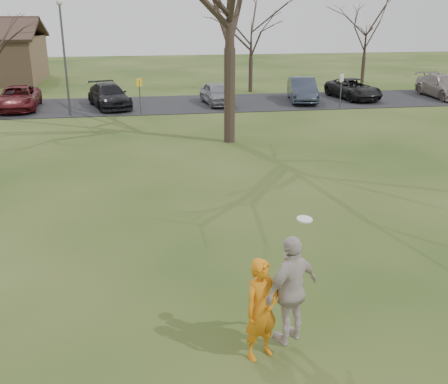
{
  "coord_description": "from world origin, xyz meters",
  "views": [
    {
      "loc": [
        -1.97,
        -8.38,
        5.97
      ],
      "look_at": [
        0.0,
        4.0,
        1.5
      ],
      "focal_mm": 42.15,
      "sensor_mm": 36.0,
      "label": 1
    }
  ],
  "objects_px": {
    "car_2": "(18,98)",
    "catching_play": "(292,290)",
    "player_defender": "(262,309)",
    "car_5": "(302,90)",
    "car_6": "(353,89)",
    "lamp_post": "(63,44)",
    "car_7": "(444,86)",
    "car_3": "(109,96)",
    "car_4": "(217,94)"
  },
  "relations": [
    {
      "from": "car_6",
      "to": "lamp_post",
      "type": "relative_size",
      "value": 0.75
    },
    {
      "from": "player_defender",
      "to": "catching_play",
      "type": "bearing_deg",
      "value": -18.12
    },
    {
      "from": "car_5",
      "to": "car_4",
      "type": "bearing_deg",
      "value": -167.85
    },
    {
      "from": "car_3",
      "to": "car_4",
      "type": "height_order",
      "value": "car_3"
    },
    {
      "from": "player_defender",
      "to": "car_3",
      "type": "distance_m",
      "value": 25.51
    },
    {
      "from": "player_defender",
      "to": "car_2",
      "type": "distance_m",
      "value": 26.92
    },
    {
      "from": "car_5",
      "to": "lamp_post",
      "type": "bearing_deg",
      "value": -161.15
    },
    {
      "from": "car_3",
      "to": "car_7",
      "type": "distance_m",
      "value": 22.23
    },
    {
      "from": "car_6",
      "to": "catching_play",
      "type": "xyz_separation_m",
      "value": [
        -11.66,
        -25.78,
        0.57
      ]
    },
    {
      "from": "car_5",
      "to": "car_6",
      "type": "xyz_separation_m",
      "value": [
        3.69,
        0.48,
        -0.1
      ]
    },
    {
      "from": "player_defender",
      "to": "lamp_post",
      "type": "height_order",
      "value": "lamp_post"
    },
    {
      "from": "car_2",
      "to": "car_3",
      "type": "xyz_separation_m",
      "value": [
        5.35,
        -0.1,
        0.01
      ]
    },
    {
      "from": "car_6",
      "to": "lamp_post",
      "type": "height_order",
      "value": "lamp_post"
    },
    {
      "from": "car_6",
      "to": "catching_play",
      "type": "bearing_deg",
      "value": -123.76
    },
    {
      "from": "car_4",
      "to": "lamp_post",
      "type": "relative_size",
      "value": 0.63
    },
    {
      "from": "player_defender",
      "to": "car_5",
      "type": "height_order",
      "value": "player_defender"
    },
    {
      "from": "car_5",
      "to": "player_defender",
      "type": "bearing_deg",
      "value": -98.5
    },
    {
      "from": "car_7",
      "to": "catching_play",
      "type": "bearing_deg",
      "value": -124.82
    },
    {
      "from": "car_7",
      "to": "player_defender",
      "type": "bearing_deg",
      "value": -125.57
    },
    {
      "from": "car_3",
      "to": "car_4",
      "type": "distance_m",
      "value": 6.67
    },
    {
      "from": "car_3",
      "to": "car_6",
      "type": "bearing_deg",
      "value": -13.65
    },
    {
      "from": "car_3",
      "to": "car_2",
      "type": "bearing_deg",
      "value": 163.1
    },
    {
      "from": "car_3",
      "to": "car_5",
      "type": "height_order",
      "value": "car_5"
    },
    {
      "from": "player_defender",
      "to": "car_5",
      "type": "bearing_deg",
      "value": 46.73
    },
    {
      "from": "car_7",
      "to": "car_3",
      "type": "bearing_deg",
      "value": -179.21
    },
    {
      "from": "car_3",
      "to": "catching_play",
      "type": "xyz_separation_m",
      "value": [
        4.34,
        -25.16,
        0.52
      ]
    },
    {
      "from": "car_4",
      "to": "car_6",
      "type": "height_order",
      "value": "car_4"
    },
    {
      "from": "player_defender",
      "to": "car_4",
      "type": "height_order",
      "value": "player_defender"
    },
    {
      "from": "car_4",
      "to": "car_7",
      "type": "xyz_separation_m",
      "value": [
        15.56,
        0.19,
        0.07
      ]
    },
    {
      "from": "car_7",
      "to": "lamp_post",
      "type": "bearing_deg",
      "value": -174.33
    },
    {
      "from": "car_3",
      "to": "car_6",
      "type": "distance_m",
      "value": 16.01
    },
    {
      "from": "car_2",
      "to": "catching_play",
      "type": "distance_m",
      "value": 27.06
    },
    {
      "from": "catching_play",
      "to": "player_defender",
      "type": "bearing_deg",
      "value": -173.42
    },
    {
      "from": "player_defender",
      "to": "car_3",
      "type": "relative_size",
      "value": 0.4
    },
    {
      "from": "car_7",
      "to": "catching_play",
      "type": "height_order",
      "value": "catching_play"
    },
    {
      "from": "player_defender",
      "to": "car_7",
      "type": "relative_size",
      "value": 0.37
    },
    {
      "from": "car_3",
      "to": "lamp_post",
      "type": "height_order",
      "value": "lamp_post"
    },
    {
      "from": "car_4",
      "to": "car_6",
      "type": "relative_size",
      "value": 0.84
    },
    {
      "from": "player_defender",
      "to": "car_7",
      "type": "xyz_separation_m",
      "value": [
        18.44,
        25.35,
        -0.17
      ]
    },
    {
      "from": "car_4",
      "to": "catching_play",
      "type": "bearing_deg",
      "value": -102.18
    },
    {
      "from": "car_2",
      "to": "catching_play",
      "type": "bearing_deg",
      "value": -72.31
    },
    {
      "from": "car_2",
      "to": "lamp_post",
      "type": "relative_size",
      "value": 0.78
    },
    {
      "from": "car_6",
      "to": "car_7",
      "type": "height_order",
      "value": "car_7"
    },
    {
      "from": "car_2",
      "to": "catching_play",
      "type": "xyz_separation_m",
      "value": [
        9.69,
        -25.26,
        0.53
      ]
    },
    {
      "from": "player_defender",
      "to": "car_5",
      "type": "distance_m",
      "value": 26.76
    },
    {
      "from": "car_2",
      "to": "car_5",
      "type": "xyz_separation_m",
      "value": [
        17.66,
        0.04,
        0.07
      ]
    },
    {
      "from": "car_6",
      "to": "car_2",
      "type": "bearing_deg",
      "value": 171.97
    },
    {
      "from": "car_3",
      "to": "lamp_post",
      "type": "xyz_separation_m",
      "value": [
        -2.14,
        -2.09,
        3.24
      ]
    },
    {
      "from": "car_4",
      "to": "catching_play",
      "type": "xyz_separation_m",
      "value": [
        -2.33,
        -25.1,
        0.55
      ]
    },
    {
      "from": "catching_play",
      "to": "lamp_post",
      "type": "bearing_deg",
      "value": 105.69
    }
  ]
}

